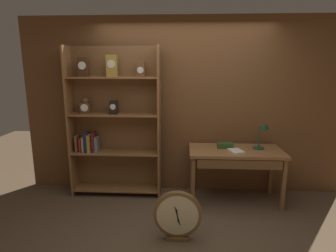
{
  "coord_description": "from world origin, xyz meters",
  "views": [
    {
      "loc": [
        -0.01,
        -2.79,
        1.9
      ],
      "look_at": [
        -0.2,
        0.58,
        1.17
      ],
      "focal_mm": 29.77,
      "sensor_mm": 36.0,
      "label": 1
    }
  ],
  "objects_px": {
    "bookshelf": "(112,122)",
    "toolbox_small": "(225,145)",
    "round_clock_large": "(177,215)",
    "open_repair_manual": "(236,151)",
    "workbench": "(236,156)",
    "desk_lamp": "(262,134)"
  },
  "relations": [
    {
      "from": "bookshelf",
      "to": "workbench",
      "type": "height_order",
      "value": "bookshelf"
    },
    {
      "from": "desk_lamp",
      "to": "toolbox_small",
      "type": "relative_size",
      "value": 1.82
    },
    {
      "from": "bookshelf",
      "to": "round_clock_large",
      "type": "xyz_separation_m",
      "value": [
        0.98,
        -1.13,
        -0.8
      ]
    },
    {
      "from": "desk_lamp",
      "to": "round_clock_large",
      "type": "height_order",
      "value": "desk_lamp"
    },
    {
      "from": "toolbox_small",
      "to": "bookshelf",
      "type": "bearing_deg",
      "value": 177.06
    },
    {
      "from": "bookshelf",
      "to": "workbench",
      "type": "xyz_separation_m",
      "value": [
        1.77,
        -0.18,
        -0.43
      ]
    },
    {
      "from": "toolbox_small",
      "to": "open_repair_manual",
      "type": "relative_size",
      "value": 0.99
    },
    {
      "from": "desk_lamp",
      "to": "toolbox_small",
      "type": "distance_m",
      "value": 0.53
    },
    {
      "from": "workbench",
      "to": "desk_lamp",
      "type": "distance_m",
      "value": 0.48
    },
    {
      "from": "open_repair_manual",
      "to": "round_clock_large",
      "type": "xyz_separation_m",
      "value": [
        -0.77,
        -0.86,
        -0.48
      ]
    },
    {
      "from": "workbench",
      "to": "round_clock_large",
      "type": "relative_size",
      "value": 2.24
    },
    {
      "from": "desk_lamp",
      "to": "workbench",
      "type": "bearing_deg",
      "value": -170.69
    },
    {
      "from": "toolbox_small",
      "to": "round_clock_large",
      "type": "bearing_deg",
      "value": -121.73
    },
    {
      "from": "bookshelf",
      "to": "round_clock_large",
      "type": "bearing_deg",
      "value": -49.07
    },
    {
      "from": "bookshelf",
      "to": "toolbox_small",
      "type": "height_order",
      "value": "bookshelf"
    },
    {
      "from": "round_clock_large",
      "to": "bookshelf",
      "type": "bearing_deg",
      "value": 130.93
    },
    {
      "from": "round_clock_large",
      "to": "open_repair_manual",
      "type": "bearing_deg",
      "value": 48.27
    },
    {
      "from": "bookshelf",
      "to": "desk_lamp",
      "type": "height_order",
      "value": "bookshelf"
    },
    {
      "from": "desk_lamp",
      "to": "round_clock_large",
      "type": "bearing_deg",
      "value": -138.58
    },
    {
      "from": "workbench",
      "to": "round_clock_large",
      "type": "height_order",
      "value": "workbench"
    },
    {
      "from": "desk_lamp",
      "to": "round_clock_large",
      "type": "xyz_separation_m",
      "value": [
        -1.14,
        -1.01,
        -0.68
      ]
    },
    {
      "from": "workbench",
      "to": "bookshelf",
      "type": "bearing_deg",
      "value": 174.15
    }
  ]
}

